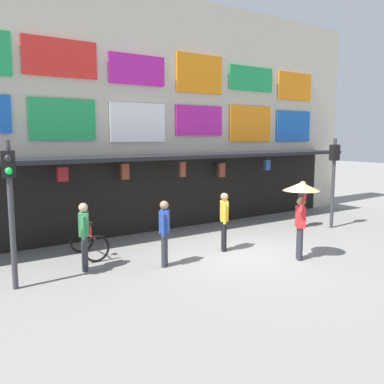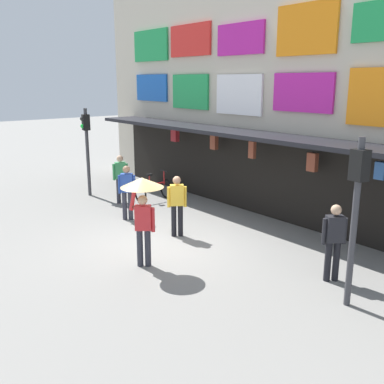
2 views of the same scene
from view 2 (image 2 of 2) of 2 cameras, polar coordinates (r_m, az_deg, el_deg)
ground_plane at (r=11.65m, az=-3.98°, el=-6.67°), size 80.00×80.00×0.00m
shopfront at (r=14.02m, az=11.58°, el=13.17°), size 18.00×2.60×8.00m
traffic_light_near at (r=16.49m, az=-13.49°, el=6.82°), size 0.32×0.35×3.20m
traffic_light_far at (r=8.42m, az=20.57°, el=-0.47°), size 0.32×0.35×3.20m
bicycle_parked at (r=15.63m, az=-4.99°, el=0.25°), size 0.73×1.16×1.05m
pedestrian_in_red at (r=11.90m, az=-1.95°, el=-1.39°), size 0.38×0.45×1.68m
pedestrian_in_white at (r=15.38m, az=-9.22°, el=2.01°), size 0.35×0.49×1.68m
pedestrian_in_black at (r=13.47m, az=-8.40°, el=0.32°), size 0.40×0.43×1.68m
pedestrian_with_umbrella at (r=9.82m, az=-6.42°, el=-0.63°), size 0.96×0.96×2.08m
pedestrian_in_yellow at (r=9.70m, az=17.87°, el=-5.74°), size 0.38×0.45×1.68m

